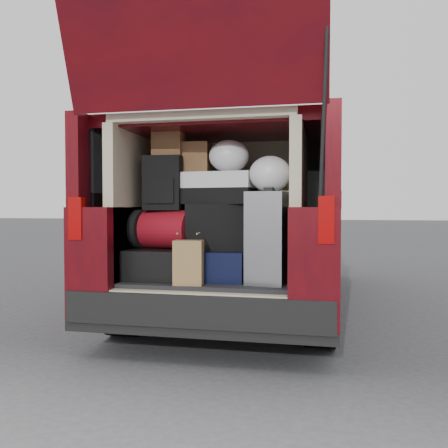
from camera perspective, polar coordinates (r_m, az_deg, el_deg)
The scene contains 15 objects.
ground at distance 3.65m, azimuth -2.09°, elevation -15.51°, with size 80.00×80.00×0.00m, color #38383A.
minivan at distance 5.30m, azimuth 2.80°, elevation -0.03°, with size 1.90×5.35×2.77m.
load_floor at distance 3.84m, azimuth -1.08°, elevation -10.38°, with size 1.24×1.05×0.55m, color black.
black_hardshell at distance 3.74m, azimuth -7.62°, elevation -4.66°, with size 0.42×0.57×0.23m, color black.
navy_hardshell at distance 3.64m, azimuth -0.60°, elevation -4.88°, with size 0.42×0.51×0.22m, color black.
silver_roller at distance 3.48m, azimuth 5.77°, elevation -1.60°, with size 0.27×0.44×0.66m, color silver.
kraft_bag at distance 3.37m, azimuth -4.29°, elevation -4.65°, with size 0.20×0.13×0.32m, color #9C7B46.
red_duffel at distance 3.71m, azimuth -7.19°, elevation -0.64°, with size 0.46×0.30×0.30m, color maroon.
black_soft_case at distance 3.64m, azimuth -0.68°, elevation -0.34°, with size 0.49×0.29×0.35m, color black.
backpack at distance 3.71m, azimuth -7.25°, elevation 4.88°, with size 0.29×0.18×0.42m, color black.
twotone_duffel at distance 3.65m, azimuth -0.63°, elevation 4.32°, with size 0.54×0.28×0.24m, color white.
grocery_sack_lower at distance 3.80m, azimuth -6.66°, elevation 9.57°, with size 0.23×0.19×0.21m, color brown.
grocery_sack_upper at distance 3.79m, azimuth -3.56°, elevation 7.90°, with size 0.24×0.20×0.24m, color brown.
plastic_bag_center at distance 3.67m, azimuth 0.60°, elevation 8.16°, with size 0.31×0.29×0.25m, color white.
plastic_bag_right at distance 3.49m, azimuth 5.56°, elevation 6.01°, with size 0.31×0.28×0.26m, color white.
Camera 1 is at (0.85, -3.37, 1.10)m, focal length 38.00 mm.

